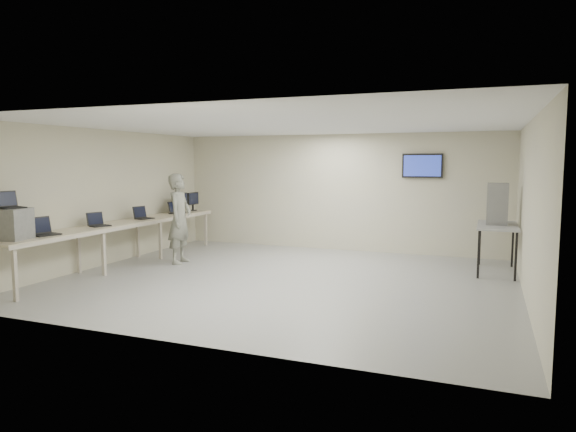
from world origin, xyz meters
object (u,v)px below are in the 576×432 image
at_px(workbench, 122,226).
at_px(equipment_box, 13,224).
at_px(soldier, 180,219).
at_px(side_table, 497,228).

xyz_separation_m(workbench, equipment_box, (-0.06, -2.53, 0.32)).
height_order(workbench, soldier, soldier).
distance_m(equipment_box, side_table, 8.61).
bearing_deg(side_table, soldier, -167.05).
bearing_deg(side_table, workbench, -163.73).
bearing_deg(equipment_box, workbench, 77.96).
height_order(workbench, side_table, side_table).
bearing_deg(workbench, side_table, 16.27).
height_order(workbench, equipment_box, equipment_box).
height_order(equipment_box, soldier, soldier).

